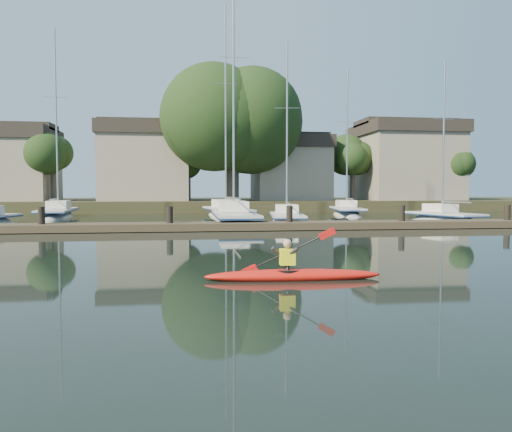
{
  "coord_description": "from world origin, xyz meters",
  "views": [
    {
      "loc": [
        -2.15,
        -10.78,
        2.0
      ],
      "look_at": [
        -0.06,
        4.32,
        1.2
      ],
      "focal_mm": 35.0,
      "sensor_mm": 36.0,
      "label": 1
    }
  ],
  "objects": [
    {
      "name": "ground",
      "position": [
        0.0,
        0.0,
        0.0
      ],
      "size": [
        160.0,
        160.0,
        0.0
      ],
      "primitive_type": "plane",
      "color": "black",
      "rests_on": "ground"
    },
    {
      "name": "kayak",
      "position": [
        0.16,
        0.02,
        0.15
      ],
      "size": [
        3.99,
        0.93,
        1.27
      ],
      "rotation": [
        0.0,
        0.0,
        -0.05
      ],
      "color": "red",
      "rests_on": "ground"
    },
    {
      "name": "dock",
      "position": [
        0.0,
        14.0,
        0.2
      ],
      "size": [
        34.0,
        2.0,
        1.8
      ],
      "color": "#493C29",
      "rests_on": "ground"
    },
    {
      "name": "sailboat_2",
      "position": [
        0.57,
        18.09,
        -0.21
      ],
      "size": [
        2.37,
        10.04,
        16.6
      ],
      "rotation": [
        0.0,
        0.0,
        -0.0
      ],
      "color": "silver",
      "rests_on": "ground"
    },
    {
      "name": "sailboat_3",
      "position": [
        3.78,
        18.53,
        -0.18
      ],
      "size": [
        2.95,
        7.62,
        11.98
      ],
      "rotation": [
        0.0,
        0.0,
        -0.14
      ],
      "color": "silver",
      "rests_on": "ground"
    },
    {
      "name": "sailboat_4",
      "position": [
        13.75,
        18.38,
        -0.18
      ],
      "size": [
        3.3,
        6.85,
        11.19
      ],
      "rotation": [
        0.0,
        0.0,
        0.21
      ],
      "color": "silver",
      "rests_on": "ground"
    },
    {
      "name": "sailboat_5",
      "position": [
        -11.49,
        27.09,
        -0.19
      ],
      "size": [
        2.86,
        9.2,
        14.99
      ],
      "rotation": [
        0.0,
        0.0,
        0.08
      ],
      "color": "silver",
      "rests_on": "ground"
    },
    {
      "name": "sailboat_6",
      "position": [
        0.79,
        26.34,
        -0.2
      ],
      "size": [
        3.74,
        10.88,
        16.96
      ],
      "rotation": [
        0.0,
        0.0,
        0.14
      ],
      "color": "silver",
      "rests_on": "ground"
    },
    {
      "name": "sailboat_7",
      "position": [
        10.37,
        27.21,
        -0.19
      ],
      "size": [
        3.32,
        8.17,
        12.8
      ],
      "rotation": [
        0.0,
        0.0,
        -0.16
      ],
      "color": "silver",
      "rests_on": "ground"
    },
    {
      "name": "shore",
      "position": [
        1.61,
        40.29,
        3.23
      ],
      "size": [
        90.0,
        25.25,
        12.75
      ],
      "color": "#283018",
      "rests_on": "ground"
    }
  ]
}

